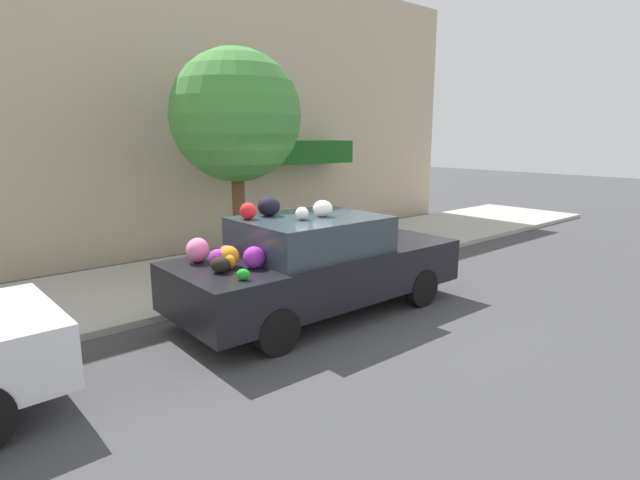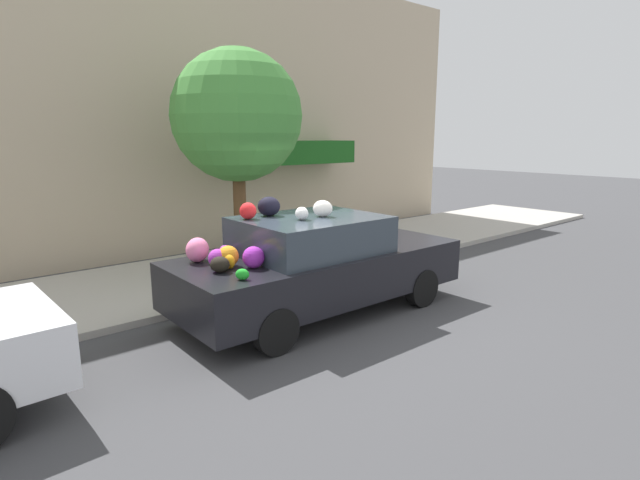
{
  "view_description": "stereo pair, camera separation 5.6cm",
  "coord_description": "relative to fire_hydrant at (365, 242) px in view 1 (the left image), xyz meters",
  "views": [
    {
      "loc": [
        -4.63,
        -5.38,
        2.58
      ],
      "look_at": [
        0.0,
        -0.02,
        1.09
      ],
      "focal_mm": 28.0,
      "sensor_mm": 36.0,
      "label": 1
    },
    {
      "loc": [
        -4.59,
        -5.42,
        2.58
      ],
      "look_at": [
        0.0,
        -0.02,
        1.09
      ],
      "focal_mm": 28.0,
      "sensor_mm": 36.0,
      "label": 2
    }
  ],
  "objects": [
    {
      "name": "sidewalk_curb",
      "position": [
        -2.55,
        1.17,
        -0.4
      ],
      "size": [
        24.0,
        3.2,
        0.1
      ],
      "color": "#B2ADA3",
      "rests_on": "ground"
    },
    {
      "name": "building_facade",
      "position": [
        -2.42,
        3.39,
        2.7
      ],
      "size": [
        18.0,
        1.2,
        6.4
      ],
      "color": "#C6B293",
      "rests_on": "ground"
    },
    {
      "name": "street_tree",
      "position": [
        -2.25,
        1.13,
        2.46
      ],
      "size": [
        2.39,
        2.39,
        4.02
      ],
      "color": "brown",
      "rests_on": "sidewalk_curb"
    },
    {
      "name": "ground_plane",
      "position": [
        -2.55,
        -1.53,
        -0.45
      ],
      "size": [
        60.0,
        60.0,
        0.0
      ],
      "primitive_type": "plane",
      "color": "#424244"
    },
    {
      "name": "fire_hydrant",
      "position": [
        0.0,
        0.0,
        0.0
      ],
      "size": [
        0.2,
        0.2,
        0.7
      ],
      "color": "red",
      "rests_on": "sidewalk_curb"
    },
    {
      "name": "art_car",
      "position": [
        -2.62,
        -1.55,
        0.3
      ],
      "size": [
        4.4,
        1.84,
        1.72
      ],
      "rotation": [
        0.0,
        0.0,
        -0.01
      ],
      "color": "black",
      "rests_on": "ground"
    }
  ]
}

